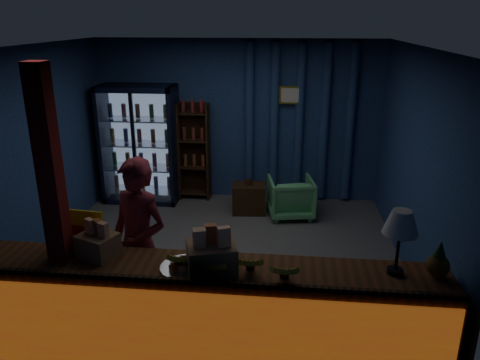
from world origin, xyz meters
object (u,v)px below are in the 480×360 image
object	(u,v)px
shopkeeper	(139,244)
pastry_tray	(186,266)
table_lamp	(401,225)
green_chair	(291,197)

from	to	relation	value
shopkeeper	pastry_tray	distance (m)	0.84
shopkeeper	pastry_tray	bearing A→B (deg)	-22.76
pastry_tray	table_lamp	bearing A→B (deg)	3.61
shopkeeper	pastry_tray	xyz separation A→B (m)	(0.59, -0.58, 0.13)
shopkeeper	green_chair	xyz separation A→B (m)	(1.45, 2.78, -0.54)
pastry_tray	green_chair	bearing A→B (deg)	75.64
green_chair	pastry_tray	xyz separation A→B (m)	(-0.86, -3.37, 0.67)
green_chair	pastry_tray	bearing A→B (deg)	65.55
table_lamp	pastry_tray	bearing A→B (deg)	-176.39
shopkeeper	pastry_tray	size ratio (longest dim) A/B	3.94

